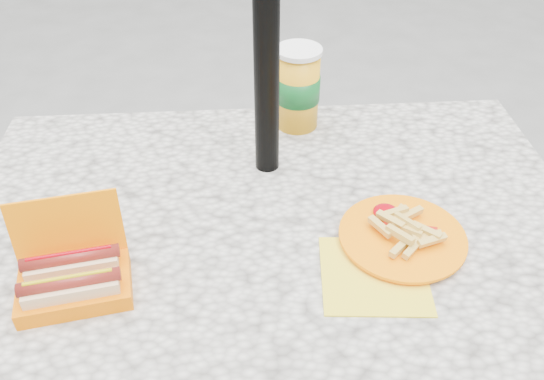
{
  "coord_description": "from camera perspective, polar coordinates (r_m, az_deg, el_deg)",
  "views": [
    {
      "loc": [
        -0.06,
        -0.83,
        1.48
      ],
      "look_at": [
        0.0,
        0.01,
        0.8
      ],
      "focal_mm": 38.0,
      "sensor_mm": 36.0,
      "label": 1
    }
  ],
  "objects": [
    {
      "name": "umbrella_pole",
      "position": [
        1.07,
        -0.58,
        17.75
      ],
      "size": [
        0.05,
        0.05,
        2.2
      ],
      "primitive_type": "cylinder",
      "color": "black",
      "rests_on": "ground"
    },
    {
      "name": "hotdog_box",
      "position": [
        1.01,
        -19.1,
        -8.18
      ],
      "size": [
        0.2,
        0.17,
        0.15
      ],
      "rotation": [
        0.0,
        0.0,
        0.17
      ],
      "color": "#FE7D00",
      "rests_on": "picnic_table"
    },
    {
      "name": "picnic_table",
      "position": [
        1.19,
        0.04,
        -6.38
      ],
      "size": [
        1.2,
        0.8,
        0.75
      ],
      "color": "beige",
      "rests_on": "ground"
    },
    {
      "name": "fries_plate",
      "position": [
        1.07,
        12.57,
        -4.7
      ],
      "size": [
        0.28,
        0.29,
        0.05
      ],
      "rotation": [
        0.0,
        0.0,
        -0.41
      ],
      "color": "yellow",
      "rests_on": "picnic_table"
    },
    {
      "name": "soda_cup",
      "position": [
        1.33,
        2.57,
        10.08
      ],
      "size": [
        0.1,
        0.1,
        0.19
      ],
      "rotation": [
        0.0,
        0.0,
        0.18
      ],
      "color": "#F2A517",
      "rests_on": "picnic_table"
    }
  ]
}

